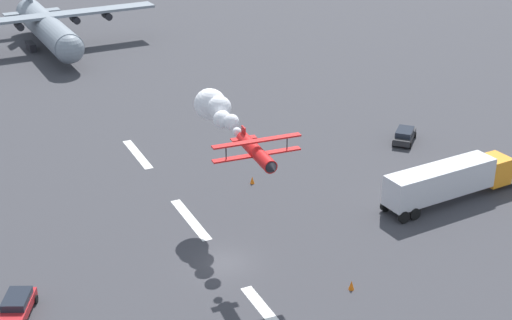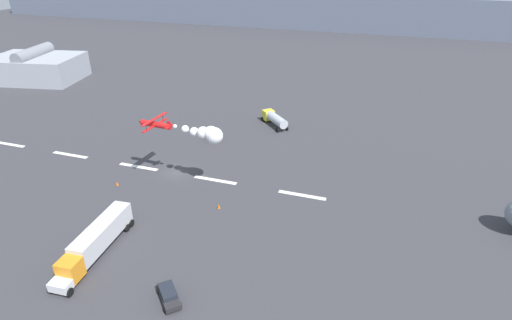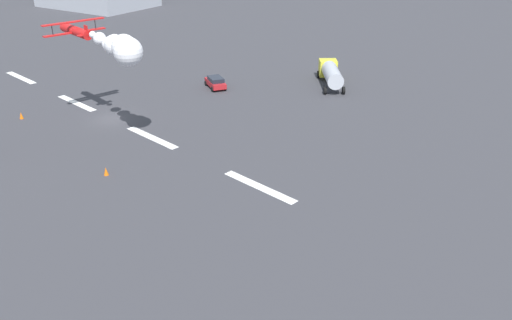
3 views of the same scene
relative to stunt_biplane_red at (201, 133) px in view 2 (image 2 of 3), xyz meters
name	(u,v)px [view 2 (image 2 of 3)]	position (x,y,z in m)	size (l,w,h in m)	color
ground_plane	(176,173)	(-6.94, 2.59, -10.05)	(440.00, 440.00, 0.00)	#38383D
runway_stripe_0	(9,144)	(-46.05, 2.59, -10.05)	(8.00, 0.90, 0.01)	white
runway_stripe_1	(70,155)	(-30.41, 2.59, -10.05)	(8.00, 0.90, 0.01)	white
runway_stripe_2	(139,167)	(-14.76, 2.59, -10.05)	(8.00, 0.90, 0.01)	white
runway_stripe_3	(215,180)	(0.88, 2.59, -10.05)	(8.00, 0.90, 0.01)	white
runway_stripe_4	(302,195)	(16.52, 2.59, -10.05)	(8.00, 0.90, 0.01)	white
mountain_ridge_distant	(330,12)	(-6.94, 162.46, -1.62)	(396.00, 16.00, 16.87)	slate
stunt_biplane_red	(201,133)	(0.00, 0.00, 0.00)	(16.07, 6.85, 2.87)	red
semi_truck_orange	(96,240)	(-6.02, -20.45, -7.92)	(3.97, 15.49, 3.70)	silver
fuel_tanker_truck	(274,119)	(3.58, 30.19, -8.31)	(7.79, 7.89, 2.90)	yellow
followme_car_yellow	(169,295)	(7.09, -24.81, -9.24)	(4.43, 4.49, 1.52)	#262628
airport_staff_sedan	(212,136)	(-6.88, 18.66, -9.24)	(4.56, 3.38, 1.52)	#B21E23
hangar_building	(37,67)	(-76.40, 42.70, -6.11)	(28.56, 22.54, 10.02)	#9EA3AD
traffic_cone_near	(117,183)	(-14.42, -4.47, -9.68)	(0.44, 0.44, 0.75)	orange
traffic_cone_far	(219,206)	(4.98, -5.39, -9.68)	(0.44, 0.44, 0.75)	orange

